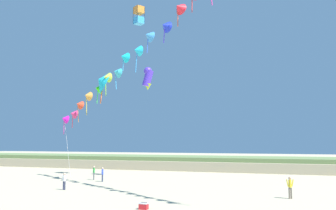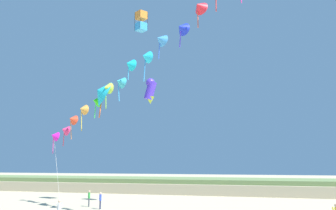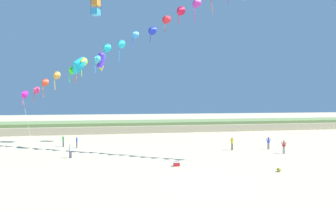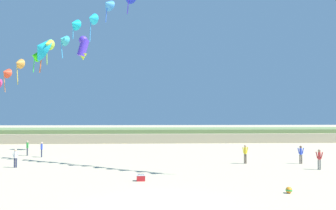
# 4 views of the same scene
# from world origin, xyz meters

# --- Properties ---
(dune_ridge) EXTENTS (120.00, 11.13, 2.03)m
(dune_ridge) POSITION_xyz_m (0.00, 41.05, 1.01)
(dune_ridge) COLOR tan
(dune_ridge) RESTS_ON ground
(person_near_right) EXTENTS (0.37, 0.51, 1.60)m
(person_near_right) POSITION_xyz_m (-13.64, 21.09, 0.92)
(person_near_right) COLOR #474C56
(person_near_right) RESTS_ON ground
(person_mid_center) EXTENTS (0.55, 0.21, 1.56)m
(person_mid_center) POSITION_xyz_m (-11.72, 12.59, 0.90)
(person_mid_center) COLOR #282D4C
(person_mid_center) RESTS_ON ground
(person_far_right) EXTENTS (0.21, 0.55, 1.57)m
(person_far_right) POSITION_xyz_m (-11.72, 19.68, 0.91)
(person_far_right) COLOR #282D4C
(person_far_right) RESTS_ON ground
(kite_banner_string) EXTENTS (36.45, 20.20, 24.32)m
(kite_banner_string) POSITION_xyz_m (-1.74, 13.76, 15.67)
(kite_banner_string) COLOR #E31BBB
(large_kite_low_lead) EXTENTS (1.59, 1.19, 2.93)m
(large_kite_low_lead) POSITION_xyz_m (-8.56, 25.12, 12.45)
(large_kite_low_lead) COLOR #5134D5
(large_kite_mid_trail) EXTENTS (1.49, 1.49, 2.24)m
(large_kite_mid_trail) POSITION_xyz_m (-9.31, 23.85, 20.18)
(large_kite_mid_trail) COLOR #359EE7
(large_kite_high_solo) EXTENTS (3.14, 3.25, 3.95)m
(large_kite_high_solo) POSITION_xyz_m (-11.70, 19.10, 11.22)
(large_kite_high_solo) COLOR #22D3E7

